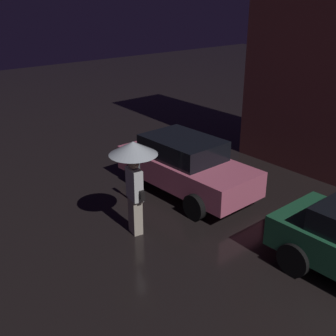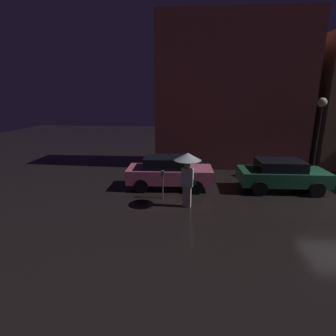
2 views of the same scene
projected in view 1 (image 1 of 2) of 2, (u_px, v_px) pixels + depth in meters
The scene contains 3 objects.
parked_car_pink at pixel (185, 165), 11.33m from camera, with size 4.07×1.90×1.52m.
pedestrian_with_umbrella at pixel (134, 164), 9.00m from camera, with size 1.05×1.05×2.20m.
parking_meter at pixel (137, 178), 10.59m from camera, with size 0.12×0.10×1.24m.
Camera 1 is at (0.42, -5.55, 5.11)m, focal length 45.00 mm.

